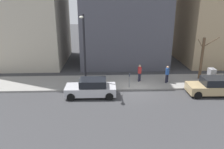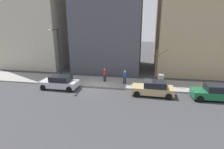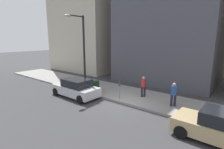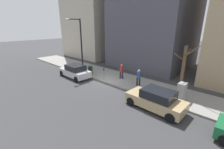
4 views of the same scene
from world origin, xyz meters
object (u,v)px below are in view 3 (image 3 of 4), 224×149
Objects in this scene: streetlamp at (82,47)px; pedestrian_midblock at (143,85)px; parked_car_silver at (76,88)px; parking_meter at (119,89)px; pedestrian_near_meter at (174,93)px; trash_bin at (96,86)px; office_block_center at (175,4)px; parked_car_tan at (224,128)px.

streetlamp is 6.18m from pedestrian_midblock.
pedestrian_midblock is (3.07, -4.57, 0.35)m from parked_car_silver.
streetlamp is at bearing 92.43° from parking_meter.
pedestrian_near_meter is at bearing -69.76° from parked_car_silver.
trash_bin is at bearing -59.76° from streetlamp.
parked_car_silver is at bearing 159.01° from pedestrian_midblock.
streetlamp is at bearing 158.12° from office_block_center.
parking_meter is at bearing -98.85° from trash_bin.
parked_car_tan is 0.65× the size of streetlamp.
trash_bin is 0.54× the size of pedestrian_near_meter.
parked_car_tan is at bearing -79.87° from pedestrian_near_meter.
parking_meter is (1.47, -3.38, 0.24)m from parked_car_silver.
parked_car_tan is 3.14× the size of parking_meter.
parked_car_tan is at bearing -83.28° from pedestrian_midblock.
pedestrian_midblock is at bearing -55.72° from parked_car_silver.
parked_car_silver is at bearing 165.78° from trash_bin.
parked_car_silver is 1.98m from trash_bin.
pedestrian_midblock is 11.43m from office_block_center.
office_block_center is at bearing 41.72° from pedestrian_midblock.
streetlamp is 8.36m from pedestrian_near_meter.
parked_car_tan is 15.67m from office_block_center.
streetlamp reaches higher than parked_car_tan.
pedestrian_near_meter is 12.29m from office_block_center.
pedestrian_near_meter is at bearing 51.83° from parked_car_tan.
parked_car_silver is 7.61m from pedestrian_near_meter.
streetlamp is at bearing 24.22° from parked_car_silver.
pedestrian_midblock is at bearing -173.43° from office_block_center.
parking_meter is 3.94m from pedestrian_near_meter.
parked_car_tan and parked_car_silver have the same top height.
parking_meter is 0.21× the size of streetlamp.
streetlamp reaches higher than parked_car_silver.
streetlamp reaches higher than trash_bin.
trash_bin is 6.72m from pedestrian_near_meter.
parked_car_silver is 3.57m from streetlamp.
streetlamp is (-0.17, 3.95, 3.04)m from parking_meter.
pedestrian_midblock is (1.15, -4.08, 0.49)m from trash_bin.
parking_meter is 2.95m from trash_bin.
trash_bin is (2.01, 9.91, -0.14)m from parked_car_tan.
office_block_center is (11.73, 6.82, 7.84)m from parked_car_tan.
parking_meter is 12.70m from office_block_center.
parking_meter is 1.50× the size of trash_bin.
office_block_center is at bearing -17.65° from trash_bin.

